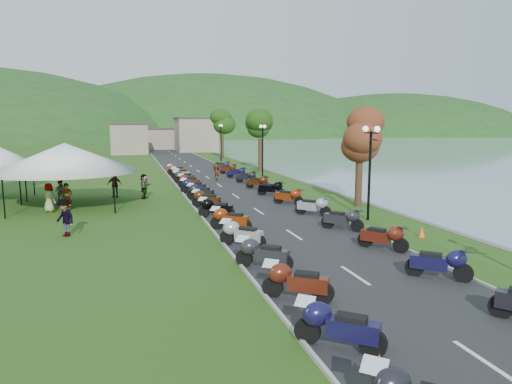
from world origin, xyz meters
TOP-DOWN VIEW (x-y plane):
  - road at (0.00, 40.00)m, footprint 7.00×120.00m
  - hills_backdrop at (0.00, 200.00)m, footprint 360.00×120.00m
  - far_building at (-2.00, 85.00)m, footprint 18.00×16.00m
  - moto_row_left at (-2.74, 20.71)m, footprint 2.60×45.25m
  - moto_row_right at (2.53, 23.60)m, footprint 2.60×46.41m
  - vendor_tent_main at (-11.11, 26.71)m, footprint 5.80×5.80m
  - tree_lakeside at (6.54, 21.98)m, footprint 2.53×2.53m
  - pedestrian_a at (-10.93, 25.22)m, footprint 0.76×0.74m
  - pedestrian_b at (-11.74, 28.44)m, footprint 0.81×0.55m
  - pedestrian_c at (-10.28, 18.64)m, footprint 1.12×1.15m
  - traffic_cone_near at (-2.53, 4.18)m, footprint 0.31×0.31m

SIDE VIEW (x-z plane):
  - hills_backdrop at x=0.00m, z-range -38.00..38.00m
  - pedestrian_a at x=-10.93m, z-range -0.85..0.85m
  - pedestrian_b at x=-11.74m, z-range -0.77..0.77m
  - pedestrian_c at x=-10.28m, z-range -0.88..0.88m
  - road at x=0.00m, z-range 0.00..0.02m
  - traffic_cone_near at x=-2.53m, z-range 0.00..0.49m
  - moto_row_left at x=-2.74m, z-range 0.00..1.10m
  - moto_row_right at x=2.53m, z-range 0.00..1.10m
  - vendor_tent_main at x=-11.11m, z-range 0.00..4.00m
  - far_building at x=-2.00m, z-range 0.00..5.00m
  - tree_lakeside at x=6.54m, z-range 0.00..7.03m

